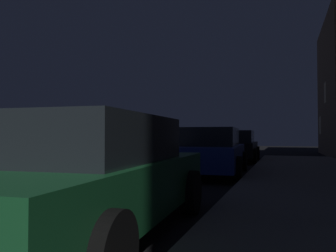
{
  "coord_description": "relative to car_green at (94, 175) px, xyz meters",
  "views": [
    {
      "loc": [
        5.0,
        -0.62,
        1.19
      ],
      "look_at": [
        4.14,
        1.88,
        1.27
      ],
      "focal_mm": 36.22,
      "sensor_mm": 36.0,
      "label": 1
    }
  ],
  "objects": [
    {
      "name": "car_green",
      "position": [
        0.0,
        0.0,
        0.0
      ],
      "size": [
        2.14,
        4.64,
        1.43
      ],
      "color": "#19592D",
      "rests_on": "ground"
    },
    {
      "name": "car_blue",
      "position": [
        0.0,
        6.69,
        -0.0
      ],
      "size": [
        2.24,
        4.68,
        1.43
      ],
      "color": "navy",
      "rests_on": "ground"
    },
    {
      "name": "car_black",
      "position": [
        0.0,
        12.44,
        -0.01
      ],
      "size": [
        2.12,
        4.46,
        1.43
      ],
      "color": "black",
      "rests_on": "ground"
    }
  ]
}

